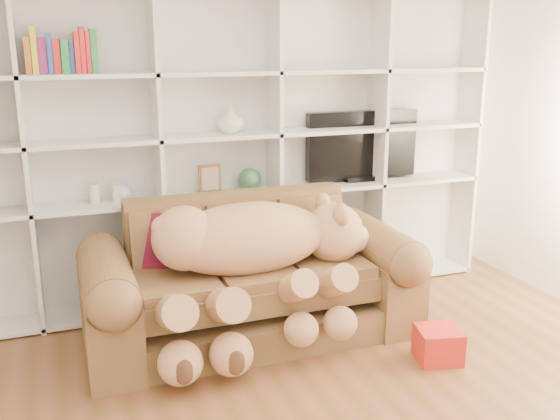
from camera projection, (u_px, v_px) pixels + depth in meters
name	position (u px, v px, depth m)	size (l,w,h in m)	color
wall_back	(211.00, 126.00, 4.74)	(5.00, 0.02, 2.70)	white
bookshelf	(184.00, 135.00, 4.55)	(4.43, 0.35, 2.40)	silver
sofa	(251.00, 286.00, 4.27)	(2.22, 0.96, 0.93)	brown
teddy_bear	(253.00, 255.00, 4.01)	(1.59, 0.89, 0.92)	tan
throw_pillow	(174.00, 242.00, 4.16)	(0.40, 0.13, 0.40)	#590F20
gift_box	(438.00, 345.00, 3.96)	(0.27, 0.25, 0.21)	red
tv	(362.00, 146.00, 5.07)	(0.96, 0.18, 0.57)	black
picture_frame	(210.00, 179.00, 4.64)	(0.17, 0.03, 0.21)	brown
green_vase	(250.00, 179.00, 4.75)	(0.17, 0.17, 0.17)	#305D3D
figurine_tall	(95.00, 194.00, 4.38)	(0.07, 0.07, 0.14)	beige
figurine_short	(117.00, 193.00, 4.43)	(0.07, 0.07, 0.13)	beige
snow_globe	(124.00, 193.00, 4.44)	(0.11, 0.11, 0.11)	silver
shelf_vase	(231.00, 120.00, 4.58)	(0.18, 0.18, 0.19)	silver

